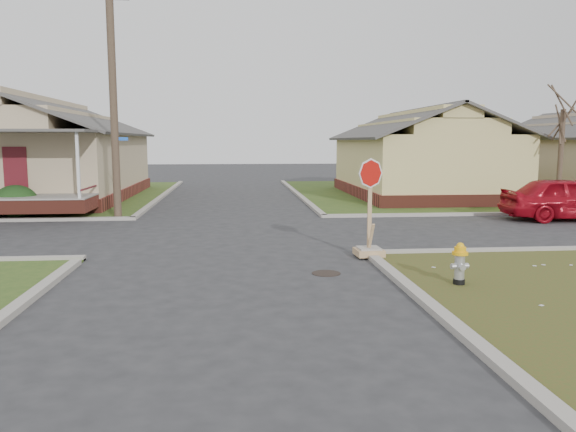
{
  "coord_description": "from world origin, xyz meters",
  "views": [
    {
      "loc": [
        0.21,
        -12.54,
        2.92
      ],
      "look_at": [
        1.49,
        1.0,
        1.1
      ],
      "focal_mm": 35.0,
      "sensor_mm": 36.0,
      "label": 1
    }
  ],
  "objects": [
    {
      "name": "utility_pole",
      "position": [
        -4.2,
        8.9,
        4.66
      ],
      "size": [
        1.8,
        0.28,
        9.0
      ],
      "color": "#3A2B22",
      "rests_on": "ground"
    },
    {
      "name": "manhole",
      "position": [
        2.2,
        -0.5,
        0.01
      ],
      "size": [
        0.64,
        0.64,
        0.01
      ],
      "primitive_type": "cylinder",
      "color": "black",
      "rests_on": "ground"
    },
    {
      "name": "fire_hydrant",
      "position": [
        4.69,
        -1.86,
        0.52
      ],
      "size": [
        0.32,
        0.32,
        0.85
      ],
      "rotation": [
        0.0,
        0.0,
        0.08
      ],
      "color": "black",
      "rests_on": "ground"
    },
    {
      "name": "tree_mid_right",
      "position": [
        14.0,
        10.2,
        2.15
      ],
      "size": [
        0.22,
        0.22,
        4.2
      ],
      "primitive_type": "cylinder",
      "color": "#3A2B22",
      "rests_on": "verge_far_right"
    },
    {
      "name": "red_sedan",
      "position": [
        12.5,
        7.06,
        0.81
      ],
      "size": [
        4.87,
        2.24,
        1.62
      ],
      "primitive_type": "imported",
      "rotation": [
        0.0,
        0.0,
        1.5
      ],
      "color": "#A30B18",
      "rests_on": "ground"
    },
    {
      "name": "corner_house",
      "position": [
        -10.0,
        16.68,
        2.28
      ],
      "size": [
        10.1,
        15.5,
        5.3
      ],
      "color": "maroon",
      "rests_on": "ground"
    },
    {
      "name": "ground",
      "position": [
        0.0,
        0.0,
        0.0
      ],
      "size": [
        120.0,
        120.0,
        0.0
      ],
      "primitive_type": "plane",
      "color": "#2A2A2C",
      "rests_on": "ground"
    },
    {
      "name": "side_house_yellow",
      "position": [
        10.0,
        16.5,
        2.19
      ],
      "size": [
        7.6,
        11.6,
        4.7
      ],
      "color": "maroon",
      "rests_on": "ground"
    },
    {
      "name": "stop_sign",
      "position": [
        3.56,
        1.13,
        0.58
      ],
      "size": [
        0.7,
        0.68,
        2.45
      ],
      "rotation": [
        0.0,
        0.0,
        0.04
      ],
      "color": "tan",
      "rests_on": "ground"
    },
    {
      "name": "hedge_right",
      "position": [
        -8.13,
        9.6,
        0.64
      ],
      "size": [
        1.54,
        1.26,
        1.17
      ],
      "primitive_type": "ellipsoid",
      "color": "#193A15",
      "rests_on": "verge_far_left"
    },
    {
      "name": "curbs",
      "position": [
        0.0,
        5.0,
        0.0
      ],
      "size": [
        80.0,
        40.0,
        0.12
      ],
      "primitive_type": null,
      "color": "#9D978E",
      "rests_on": "ground"
    }
  ]
}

